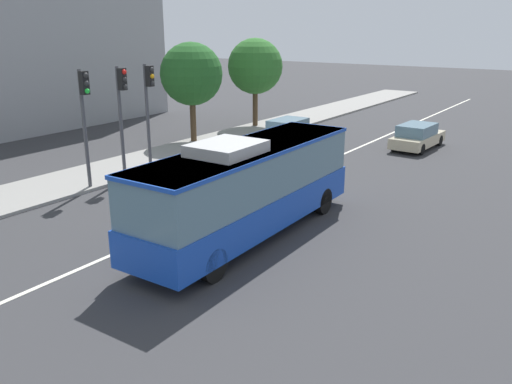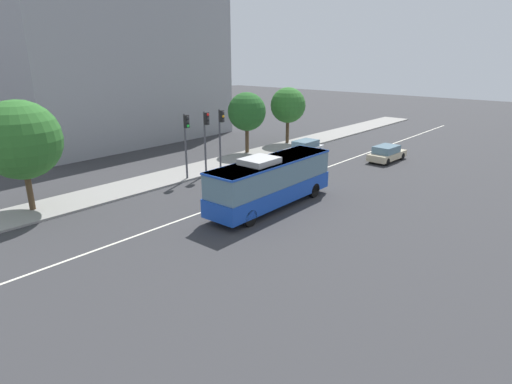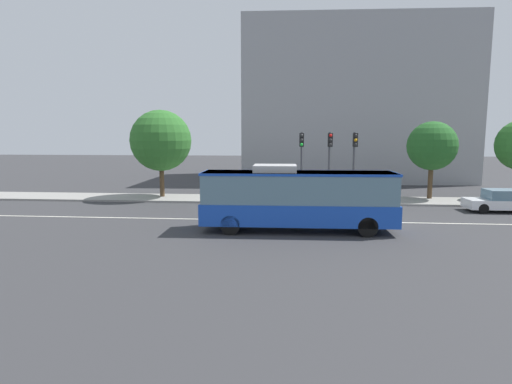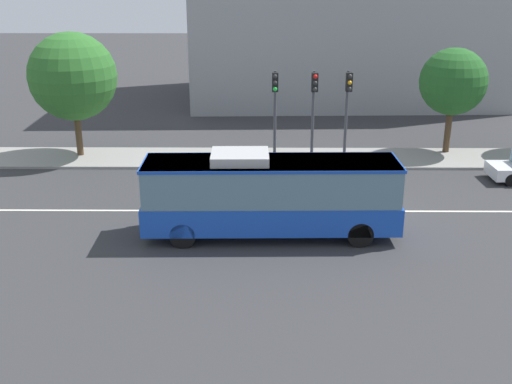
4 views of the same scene
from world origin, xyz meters
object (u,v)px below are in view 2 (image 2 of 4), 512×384
transit_bus (271,180)px  traffic_light_far_corner (206,132)px  sedan_beige (387,153)px  street_tree_kerbside_left (21,140)px  street_tree_kerbside_centre (288,105)px  sedan_white (305,148)px  street_tree_kerbside_right (247,112)px  traffic_light_near_corner (221,129)px  traffic_light_mid_block (186,136)px

transit_bus → traffic_light_far_corner: size_ratio=1.93×
sedan_beige → traffic_light_far_corner: size_ratio=0.88×
transit_bus → street_tree_kerbside_left: street_tree_kerbside_left is taller
street_tree_kerbside_centre → street_tree_kerbside_left: bearing=-178.6°
sedan_white → street_tree_kerbside_right: size_ratio=0.75×
sedan_white → traffic_light_near_corner: (-9.40, 1.98, 2.84)m
sedan_white → traffic_light_near_corner: size_ratio=0.87×
sedan_beige → street_tree_kerbside_right: (-6.31, 11.85, 3.44)m
traffic_light_mid_block → sedan_white: bearing=84.0°
traffic_light_near_corner → traffic_light_far_corner: size_ratio=1.00×
transit_bus → traffic_light_near_corner: 9.84m
traffic_light_far_corner → street_tree_kerbside_right: size_ratio=0.86×
traffic_light_near_corner → street_tree_kerbside_left: street_tree_kerbside_left is taller
sedan_beige → street_tree_kerbside_left: (-27.26, 11.07, 3.84)m
transit_bus → sedan_beige: 16.68m
sedan_beige → traffic_light_far_corner: traffic_light_far_corner is taller
sedan_beige → traffic_light_mid_block: traffic_light_mid_block is taller
traffic_light_far_corner → sedan_beige: bearing=53.8°
traffic_light_near_corner → street_tree_kerbside_right: bearing=109.4°
sedan_beige → street_tree_kerbside_centre: bearing=91.4°
sedan_beige → street_tree_kerbside_right: size_ratio=0.76×
transit_bus → street_tree_kerbside_centre: bearing=33.1°
traffic_light_near_corner → street_tree_kerbside_right: street_tree_kerbside_right is taller
transit_bus → sedan_beige: (16.64, -0.31, -1.09)m
transit_bus → sedan_beige: transit_bus is taller
sedan_white → street_tree_kerbside_centre: street_tree_kerbside_centre is taller
traffic_light_near_corner → street_tree_kerbside_left: size_ratio=0.75×
street_tree_kerbside_left → street_tree_kerbside_right: street_tree_kerbside_left is taller
traffic_light_far_corner → street_tree_kerbside_centre: (14.48, 2.76, 0.68)m
street_tree_kerbside_left → street_tree_kerbside_centre: size_ratio=1.13×
street_tree_kerbside_left → sedan_white: bearing=-9.3°
sedan_white → traffic_light_far_corner: traffic_light_far_corner is taller
traffic_light_mid_block → traffic_light_far_corner: (1.99, -0.03, 0.00)m
sedan_white → traffic_light_near_corner: bearing=-12.5°
transit_bus → street_tree_kerbside_left: 15.36m
street_tree_kerbside_left → street_tree_kerbside_centre: (27.46, 0.68, -0.32)m
sedan_white → sedan_beige: (3.13, -7.10, 0.00)m
street_tree_kerbside_left → street_tree_kerbside_centre: street_tree_kerbside_left is taller
sedan_beige → traffic_light_far_corner: 17.12m
traffic_light_mid_block → street_tree_kerbside_centre: street_tree_kerbside_centre is taller
transit_bus → traffic_light_far_corner: 9.16m
traffic_light_far_corner → street_tree_kerbside_left: (-12.97, 2.08, 1.00)m
traffic_light_far_corner → street_tree_kerbside_right: 8.49m
traffic_light_near_corner → traffic_light_mid_block: size_ratio=1.00×
traffic_light_far_corner → sedan_white: bearing=76.4°
sedan_beige → traffic_light_near_corner: bearing=146.5°
traffic_light_far_corner → transit_bus: bearing=-19.2°
sedan_white → traffic_light_far_corner: 11.67m
sedan_white → street_tree_kerbside_left: street_tree_kerbside_left is taller
sedan_beige → street_tree_kerbside_centre: (0.20, 11.75, 3.52)m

